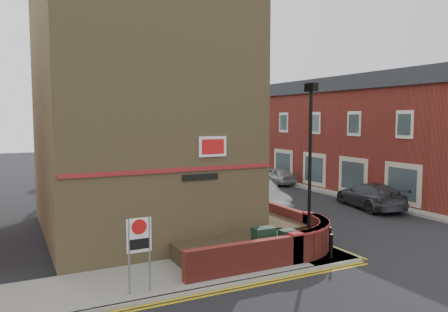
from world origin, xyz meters
TOP-DOWN VIEW (x-y plane):
  - ground at (0.00, 0.00)m, footprint 120.00×120.00m
  - pavement_corner at (-3.50, 1.50)m, footprint 13.00×3.00m
  - pavement_main at (2.00, 16.00)m, footprint 2.00×32.00m
  - pavement_far at (13.00, 13.00)m, footprint 4.00×40.00m
  - kerb_side at (-3.50, 0.00)m, footprint 13.00×0.15m
  - kerb_main_near at (3.00, 16.00)m, footprint 0.15×32.00m
  - kerb_main_far at (11.00, 13.00)m, footprint 0.15×40.00m
  - yellow_lines_side at (-3.50, -0.25)m, footprint 13.00×0.28m
  - yellow_lines_main at (3.25, 16.00)m, footprint 0.28×32.00m
  - corner_building at (-2.84, 8.00)m, footprint 8.95×10.40m
  - garden_wall at (0.00, 2.50)m, footprint 6.80×6.00m
  - lamppost at (1.60, 1.20)m, footprint 0.25×0.50m
  - utility_cabinet_large at (-0.30, 1.30)m, footprint 0.80×0.45m
  - utility_cabinet_small at (0.50, 1.00)m, footprint 0.55×0.40m
  - bollard_near at (2.00, 0.40)m, footprint 0.11×0.11m
  - bollard_far at (2.60, 1.20)m, footprint 0.11×0.11m
  - zone_sign at (-5.00, 0.50)m, footprint 0.72×0.07m
  - far_terrace at (14.50, 17.00)m, footprint 5.40×30.40m
  - far_terrace_cream at (14.50, 38.00)m, footprint 5.40×12.40m
  - tree_near at (2.00, 14.05)m, footprint 3.64×3.65m
  - tree_mid at (2.00, 22.05)m, footprint 4.03×4.03m
  - tree_far at (2.00, 30.05)m, footprint 3.81×3.81m
  - traffic_light_assembly at (2.40, 25.00)m, footprint 0.20×0.16m
  - silver_car_near at (4.63, 9.65)m, footprint 1.79×4.70m
  - red_car_main at (3.81, 18.59)m, footprint 2.24×4.83m
  - grey_car_far at (10.27, 6.76)m, footprint 3.09×5.36m
  - silver_car_far at (10.50, 16.87)m, footprint 1.71×3.96m

SIDE VIEW (x-z plane):
  - ground at x=0.00m, z-range 0.00..0.00m
  - garden_wall at x=0.00m, z-range -0.60..0.60m
  - yellow_lines_side at x=-3.50m, z-range 0.00..0.01m
  - yellow_lines_main at x=3.25m, z-range 0.00..0.01m
  - pavement_corner at x=-3.50m, z-range 0.00..0.12m
  - pavement_main at x=2.00m, z-range 0.00..0.12m
  - pavement_far at x=13.00m, z-range 0.00..0.12m
  - kerb_side at x=-3.50m, z-range 0.00..0.12m
  - kerb_main_near at x=3.00m, z-range 0.00..0.12m
  - kerb_main_far at x=11.00m, z-range 0.00..0.12m
  - bollard_near at x=2.00m, z-range 0.12..1.02m
  - bollard_far at x=2.60m, z-range 0.12..1.02m
  - silver_car_far at x=10.50m, z-range 0.00..1.33m
  - red_car_main at x=3.81m, z-range 0.00..1.34m
  - utility_cabinet_small at x=0.50m, z-range 0.12..1.22m
  - utility_cabinet_large at x=-0.30m, z-range 0.12..1.32m
  - grey_car_far at x=10.27m, z-range 0.00..1.46m
  - silver_car_near at x=4.63m, z-range 0.00..1.53m
  - zone_sign at x=-5.00m, z-range 0.54..2.74m
  - traffic_light_assembly at x=2.40m, z-range 0.68..4.88m
  - lamppost at x=1.60m, z-range 0.19..6.49m
  - far_terrace at x=14.50m, z-range 0.04..8.04m
  - far_terrace_cream at x=14.50m, z-range 0.05..8.05m
  - tree_near at x=2.00m, z-range 1.35..8.05m
  - tree_far at x=2.00m, z-range 1.41..8.42m
  - tree_mid at x=2.00m, z-range 1.49..8.91m
  - corner_building at x=-2.84m, z-range -0.57..13.03m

